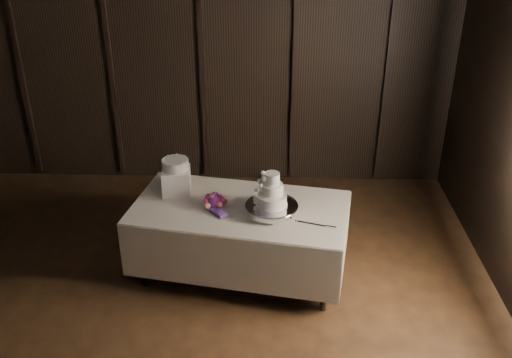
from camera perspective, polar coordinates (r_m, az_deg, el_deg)
The scene contains 8 objects.
room at distance 3.78m, azimuth -11.55°, elevation -3.88°, with size 6.08×7.08×3.08m.
display_table at distance 5.48m, azimuth -1.58°, elevation -5.86°, with size 2.14×1.37×0.76m.
cake_stand at distance 5.16m, azimuth 1.57°, elevation -3.06°, with size 0.48×0.48×0.09m, color silver.
wedding_cake at distance 5.06m, azimuth 1.33°, elevation -1.45°, with size 0.30×0.27×0.32m.
bouquet at distance 5.27m, azimuth -4.18°, elevation -2.28°, with size 0.27×0.37×0.18m, color #C34951, non-canonical shape.
box_pedestal at distance 5.52m, azimuth -7.95°, elevation -0.19°, with size 0.26×0.26×0.25m, color white.
small_cake at distance 5.44m, azimuth -8.07°, elevation 1.44°, with size 0.25×0.25×0.10m, color white.
cake_knife at distance 5.05m, azimuth 5.46°, elevation -4.46°, with size 0.37×0.02×0.01m, color silver.
Camera 1 is at (0.85, -3.13, 3.44)m, focal length 40.00 mm.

